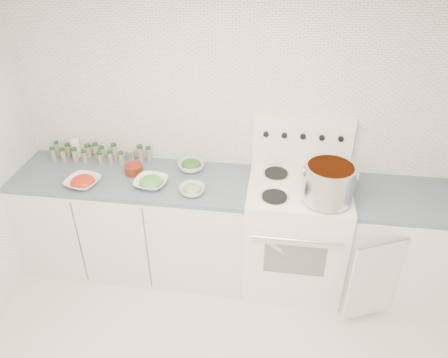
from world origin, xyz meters
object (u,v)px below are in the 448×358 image
stove (295,232)px  stock_pot (329,182)px  bowl_tomato (83,182)px  bowl_snowpea (151,182)px

stove → stock_pot: 0.64m
bowl_tomato → bowl_snowpea: size_ratio=1.07×
stock_pot → bowl_tomato: 1.81m
stove → stock_pot: bearing=-40.9°
stove → bowl_tomato: 1.69m
bowl_tomato → bowl_snowpea: 0.52m
stock_pot → bowl_snowpea: (-1.29, 0.06, -0.16)m
bowl_snowpea → bowl_tomato: bearing=-172.7°
stove → bowl_snowpea: stove is taller
bowl_tomato → bowl_snowpea: same height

